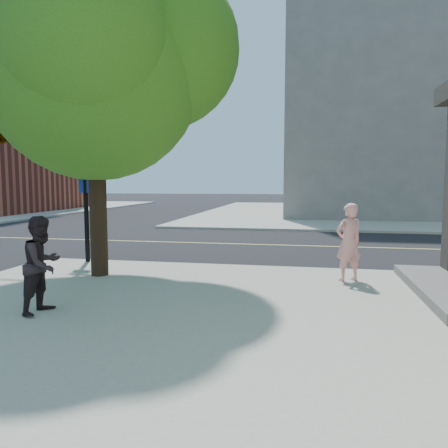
% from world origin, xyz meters
% --- Properties ---
extents(ground, '(140.00, 140.00, 0.00)m').
position_xyz_m(ground, '(0.00, 0.00, 0.00)').
color(ground, black).
rests_on(ground, ground).
extents(road_ew, '(140.00, 9.00, 0.01)m').
position_xyz_m(road_ew, '(0.00, 4.50, 0.01)').
color(road_ew, black).
rests_on(road_ew, ground).
extents(sidewalk_ne, '(29.00, 25.00, 0.12)m').
position_xyz_m(sidewalk_ne, '(13.50, 21.50, 0.06)').
color(sidewalk_ne, '#9E9E8E').
rests_on(sidewalk_ne, ground).
extents(filler_ne, '(18.00, 16.00, 14.00)m').
position_xyz_m(filler_ne, '(14.00, 22.00, 7.12)').
color(filler_ne, slate).
rests_on(filler_ne, sidewalk_ne).
extents(man_on_phone, '(0.75, 0.67, 1.72)m').
position_xyz_m(man_on_phone, '(7.21, -1.37, 0.98)').
color(man_on_phone, pink).
rests_on(man_on_phone, sidewalk_se).
extents(pedestrian, '(0.69, 0.84, 1.62)m').
position_xyz_m(pedestrian, '(2.00, -4.68, 0.93)').
color(pedestrian, black).
rests_on(pedestrian, sidewalk_se).
extents(street_tree, '(6.04, 5.49, 8.02)m').
position_xyz_m(street_tree, '(1.69, -1.81, 5.29)').
color(street_tree, black).
rests_on(street_tree, sidewalk_se).
extents(signal_pole, '(3.83, 0.43, 4.32)m').
position_xyz_m(signal_pole, '(-1.67, -0.30, 3.65)').
color(signal_pole, black).
rests_on(signal_pole, sidewalk_se).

